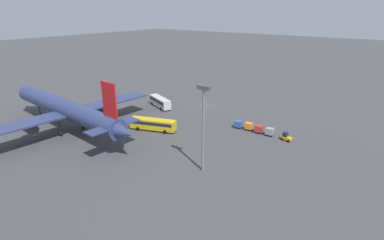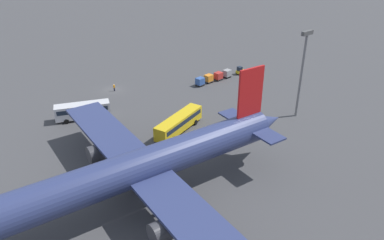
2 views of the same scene
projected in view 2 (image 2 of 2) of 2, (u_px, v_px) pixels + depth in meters
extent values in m
plane|color=#424244|center=(112.00, 90.00, 90.07)|extent=(600.00, 600.00, 0.00)
cylinder|color=navy|center=(127.00, 172.00, 49.37)|extent=(47.23, 8.29, 4.87)
cone|color=navy|center=(265.00, 122.00, 61.78)|extent=(6.63, 4.83, 4.38)
cube|color=navy|center=(199.00, 227.00, 41.09)|extent=(7.67, 22.01, 0.44)
cube|color=navy|center=(105.00, 130.00, 60.55)|extent=(7.67, 22.01, 0.44)
cube|color=red|center=(251.00, 92.00, 56.96)|extent=(4.71, 0.70, 7.79)
cube|color=navy|center=(250.00, 125.00, 59.89)|extent=(4.21, 12.86, 0.28)
cylinder|color=#38383D|center=(173.00, 226.00, 43.50)|extent=(5.82, 3.08, 2.68)
cylinder|color=#38383D|center=(106.00, 150.00, 58.19)|extent=(5.82, 3.08, 2.68)
cylinder|color=#38383D|center=(156.00, 204.00, 50.24)|extent=(0.50, 0.50, 3.89)
cylinder|color=black|center=(156.00, 213.00, 50.93)|extent=(0.93, 0.56, 0.90)
cylinder|color=#38383D|center=(135.00, 181.00, 54.89)|extent=(0.50, 0.50, 3.89)
cylinder|color=black|center=(136.00, 189.00, 55.58)|extent=(0.93, 0.56, 0.90)
cube|color=silver|center=(83.00, 110.00, 75.89)|extent=(11.05, 6.41, 2.87)
cube|color=#192333|center=(82.00, 108.00, 75.66)|extent=(10.26, 6.13, 0.92)
cylinder|color=black|center=(66.00, 122.00, 74.49)|extent=(1.04, 0.64, 1.00)
cylinder|color=black|center=(66.00, 116.00, 76.84)|extent=(1.04, 0.64, 1.00)
cylinder|color=black|center=(101.00, 117.00, 76.22)|extent=(1.04, 0.64, 1.00)
cylinder|color=black|center=(100.00, 111.00, 78.57)|extent=(1.04, 0.64, 1.00)
cube|color=gold|center=(179.00, 123.00, 71.28)|extent=(12.81, 6.77, 2.74)
cube|color=#192333|center=(179.00, 120.00, 71.06)|extent=(11.87, 6.47, 0.88)
cylinder|color=black|center=(173.00, 139.00, 68.29)|extent=(1.04, 0.62, 1.00)
cylinder|color=black|center=(161.00, 135.00, 69.58)|extent=(1.04, 0.62, 1.00)
cylinder|color=black|center=(196.00, 122.00, 74.20)|extent=(1.04, 0.62, 1.00)
cylinder|color=black|center=(184.00, 119.00, 75.49)|extent=(1.04, 0.62, 1.00)
cube|color=gold|center=(241.00, 72.00, 99.57)|extent=(2.55, 1.61, 0.70)
cube|color=#192333|center=(240.00, 69.00, 98.96)|extent=(1.23, 1.30, 1.10)
cylinder|color=black|center=(240.00, 74.00, 98.82)|extent=(0.62, 0.30, 0.60)
cylinder|color=black|center=(237.00, 73.00, 99.88)|extent=(0.62, 0.30, 0.60)
cylinder|color=black|center=(245.00, 73.00, 99.57)|extent=(0.62, 0.30, 0.60)
cylinder|color=black|center=(242.00, 72.00, 100.64)|extent=(0.62, 0.30, 0.60)
cylinder|color=#1E1E2D|center=(114.00, 89.00, 89.44)|extent=(0.32, 0.32, 0.85)
cylinder|color=orange|center=(114.00, 86.00, 89.09)|extent=(0.38, 0.38, 0.65)
sphere|color=tan|center=(114.00, 85.00, 88.89)|extent=(0.24, 0.24, 0.24)
cube|color=#38383D|center=(227.00, 76.00, 97.36)|extent=(2.17, 1.89, 0.10)
cube|color=gray|center=(227.00, 73.00, 96.97)|extent=(2.06, 1.80, 1.60)
cylinder|color=black|center=(227.00, 78.00, 96.59)|extent=(0.37, 0.16, 0.36)
cylinder|color=black|center=(223.00, 77.00, 97.40)|extent=(0.37, 0.16, 0.36)
cylinder|color=black|center=(231.00, 77.00, 97.54)|extent=(0.37, 0.16, 0.36)
cylinder|color=black|center=(227.00, 75.00, 98.34)|extent=(0.37, 0.16, 0.36)
cube|color=#38383D|center=(218.00, 79.00, 95.68)|extent=(2.17, 1.89, 0.10)
cube|color=#B72D28|center=(218.00, 75.00, 95.29)|extent=(2.06, 1.80, 1.60)
cylinder|color=black|center=(218.00, 81.00, 94.91)|extent=(0.37, 0.16, 0.36)
cylinder|color=black|center=(214.00, 80.00, 95.72)|extent=(0.37, 0.16, 0.36)
cylinder|color=black|center=(222.00, 79.00, 95.86)|extent=(0.37, 0.16, 0.36)
cylinder|color=black|center=(218.00, 78.00, 96.67)|extent=(0.37, 0.16, 0.36)
cube|color=#38383D|center=(209.00, 81.00, 94.19)|extent=(2.17, 1.89, 0.10)
cube|color=orange|center=(209.00, 78.00, 93.80)|extent=(2.06, 1.80, 1.60)
cylinder|color=black|center=(208.00, 83.00, 93.42)|extent=(0.37, 0.16, 0.36)
cylinder|color=black|center=(205.00, 82.00, 94.23)|extent=(0.37, 0.16, 0.36)
cylinder|color=black|center=(212.00, 82.00, 94.37)|extent=(0.37, 0.16, 0.36)
cylinder|color=black|center=(209.00, 80.00, 95.18)|extent=(0.37, 0.16, 0.36)
cube|color=#38383D|center=(200.00, 84.00, 92.30)|extent=(2.17, 1.89, 0.10)
cube|color=#33569E|center=(200.00, 81.00, 91.91)|extent=(2.06, 1.80, 1.60)
cylinder|color=black|center=(200.00, 87.00, 91.53)|extent=(0.37, 0.16, 0.36)
cylinder|color=black|center=(196.00, 85.00, 92.34)|extent=(0.37, 0.16, 0.36)
cylinder|color=black|center=(204.00, 85.00, 92.48)|extent=(0.37, 0.16, 0.36)
cylinder|color=black|center=(200.00, 84.00, 93.28)|extent=(0.37, 0.16, 0.36)
cylinder|color=slate|center=(301.00, 77.00, 74.10)|extent=(0.50, 0.50, 16.95)
cube|color=#4C4C4C|center=(307.00, 33.00, 70.00)|extent=(2.80, 0.70, 0.80)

